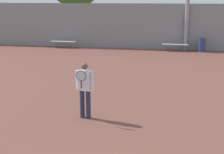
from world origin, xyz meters
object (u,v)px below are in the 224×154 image
Objects in this scene: trash_bin at (201,45)px; bench_courtside_near at (175,45)px; bench_courtside_far at (63,42)px; tennis_player at (85,87)px.

bench_courtside_near is at bearing -176.86° from trash_bin.
bench_courtside_far is (-7.82, 0.00, 0.00)m from bench_courtside_near.
tennis_player is 1.86× the size of trash_bin.
trash_bin is (1.70, 0.09, 0.03)m from bench_courtside_near.
tennis_player reaches higher than trash_bin.
tennis_player is 13.57m from bench_courtside_far.
tennis_player is at bearing -109.50° from trash_bin.
tennis_player is 12.90m from bench_courtside_near.
trash_bin is (9.52, 0.09, 0.03)m from bench_courtside_far.
trash_bin is at bearing 3.14° from bench_courtside_near.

